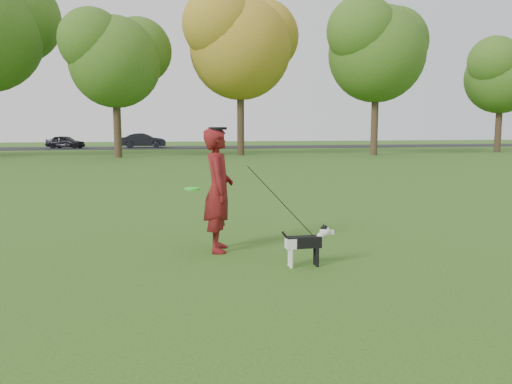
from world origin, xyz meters
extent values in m
plane|color=#285116|center=(0.00, 0.00, 0.00)|extent=(120.00, 120.00, 0.00)
cube|color=black|center=(0.00, 40.00, 0.01)|extent=(120.00, 7.00, 0.02)
imported|color=#5B0D17|center=(-0.57, 0.41, 0.95)|extent=(0.54, 0.74, 1.90)
cube|color=black|center=(0.47, -0.68, 0.34)|extent=(0.48, 0.15, 0.16)
cube|color=silver|center=(0.29, -0.68, 0.33)|extent=(0.13, 0.15, 0.14)
cylinder|color=silver|center=(0.29, -0.73, 0.13)|extent=(0.05, 0.05, 0.26)
cylinder|color=silver|center=(0.29, -0.63, 0.13)|extent=(0.05, 0.05, 0.26)
cylinder|color=black|center=(0.65, -0.73, 0.13)|extent=(0.05, 0.05, 0.26)
cylinder|color=black|center=(0.65, -0.63, 0.13)|extent=(0.05, 0.05, 0.26)
cylinder|color=silver|center=(0.69, -0.68, 0.38)|extent=(0.16, 0.10, 0.17)
sphere|color=silver|center=(0.77, -0.68, 0.48)|extent=(0.15, 0.15, 0.15)
sphere|color=black|center=(0.77, -0.68, 0.51)|extent=(0.11, 0.11, 0.11)
cube|color=silver|center=(0.85, -0.68, 0.46)|extent=(0.10, 0.06, 0.05)
sphere|color=black|center=(0.90, -0.68, 0.46)|extent=(0.03, 0.03, 0.03)
cone|color=black|center=(0.77, -0.72, 0.55)|extent=(0.05, 0.05, 0.06)
cone|color=black|center=(0.77, -0.64, 0.55)|extent=(0.05, 0.05, 0.06)
cylinder|color=black|center=(0.24, -0.68, 0.40)|extent=(0.17, 0.03, 0.22)
cylinder|color=black|center=(0.64, -0.68, 0.39)|extent=(0.10, 0.10, 0.02)
imported|color=black|center=(-9.68, 40.00, 0.59)|extent=(3.62, 2.37, 1.14)
imported|color=black|center=(-2.84, 40.00, 0.68)|extent=(4.03, 1.46, 1.32)
cylinder|color=#1EF423|center=(-0.97, 0.33, 0.99)|extent=(0.23, 0.23, 0.02)
cylinder|color=black|center=(-0.57, 0.41, 1.88)|extent=(0.28, 0.28, 0.04)
cylinder|color=#38281C|center=(-4.00, 25.50, 2.10)|extent=(0.48, 0.48, 4.20)
sphere|color=#426B1E|center=(-4.00, 25.50, 6.44)|extent=(5.60, 5.60, 5.60)
cylinder|color=#38281C|center=(4.00, 26.50, 2.52)|extent=(0.48, 0.48, 5.04)
sphere|color=#A58426|center=(4.00, 26.50, 7.73)|extent=(6.72, 6.72, 6.72)
cylinder|color=#38281C|center=(13.00, 25.00, 2.42)|extent=(0.48, 0.48, 4.83)
sphere|color=#426B1E|center=(13.00, 25.00, 7.41)|extent=(6.44, 6.44, 6.44)
cylinder|color=#38281C|center=(24.00, 27.00, 1.99)|extent=(0.48, 0.48, 3.99)
sphere|color=#426B1E|center=(24.00, 27.00, 6.12)|extent=(5.32, 5.32, 5.32)
camera|label=1|loc=(-1.44, -7.11, 1.90)|focal=35.00mm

